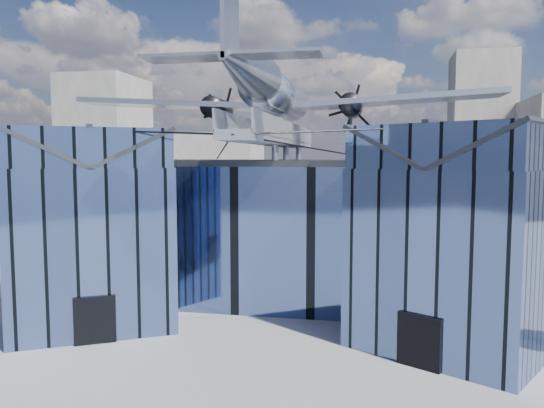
# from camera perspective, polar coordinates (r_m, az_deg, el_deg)

# --- Properties ---
(ground_plane) EXTENTS (120.00, 120.00, 0.00)m
(ground_plane) POSITION_cam_1_polar(r_m,az_deg,el_deg) (32.34, -0.71, -13.13)
(ground_plane) COLOR gray
(museum) EXTENTS (32.88, 24.50, 17.60)m
(museum) POSITION_cam_1_polar(r_m,az_deg,el_deg) (36.72, 1.17, -2.07)
(museum) COLOR #4A6197
(museum) RESTS_ON ground
(bg_towers) EXTENTS (77.00, 24.50, 26.00)m
(bg_towers) POSITION_cam_1_polar(r_m,az_deg,el_deg) (80.69, 7.82, 4.94)
(bg_towers) COLOR gray
(bg_towers) RESTS_ON ground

